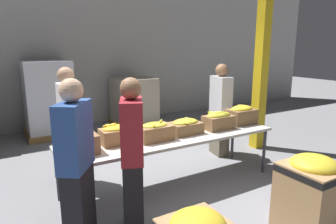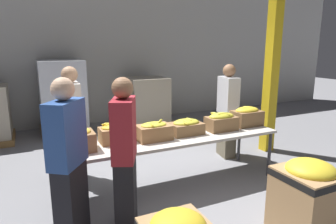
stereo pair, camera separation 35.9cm
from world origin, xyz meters
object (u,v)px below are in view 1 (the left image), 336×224
(banana_box_5, at_px, (241,114))
(volunteer_3, at_px, (70,128))
(banana_box_3, at_px, (185,126))
(pallet_stack_0, at_px, (49,99))
(sorting_table, at_px, (171,139))
(banana_box_4, at_px, (218,120))
(volunteer_2, at_px, (220,110))
(volunteer_1, at_px, (133,157))
(donation_bin_1, at_px, (311,191))
(support_pillar, at_px, (263,45))
(banana_box_1, at_px, (117,134))
(pallet_stack_2, at_px, (134,102))
(banana_box_0, at_px, (79,142))
(banana_box_2, at_px, (155,131))
(volunteer_0, at_px, (76,165))

(banana_box_5, bearing_deg, volunteer_3, 163.46)
(banana_box_3, height_order, banana_box_5, banana_box_5)
(banana_box_5, relative_size, pallet_stack_0, 0.27)
(sorting_table, height_order, banana_box_4, banana_box_4)
(volunteer_2, bearing_deg, banana_box_3, -51.25)
(volunteer_1, distance_m, donation_bin_1, 1.96)
(sorting_table, bearing_deg, support_pillar, 13.74)
(banana_box_5, xyz_separation_m, pallet_stack_0, (-2.40, 3.52, -0.07))
(banana_box_1, height_order, banana_box_5, banana_box_5)
(banana_box_3, distance_m, pallet_stack_0, 3.76)
(volunteer_3, bearing_deg, pallet_stack_2, 141.87)
(banana_box_5, xyz_separation_m, volunteer_3, (-2.56, 0.76, -0.05))
(banana_box_3, bearing_deg, volunteer_1, -149.01)
(banana_box_0, relative_size, banana_box_1, 0.96)
(banana_box_0, distance_m, volunteer_3, 0.82)
(banana_box_2, relative_size, banana_box_4, 1.00)
(banana_box_4, height_order, support_pillar, support_pillar)
(sorting_table, height_order, pallet_stack_0, pallet_stack_0)
(sorting_table, bearing_deg, banana_box_1, 174.76)
(banana_box_1, bearing_deg, donation_bin_1, -49.36)
(banana_box_0, xyz_separation_m, donation_bin_1, (2.03, -1.65, -0.43))
(sorting_table, height_order, support_pillar, support_pillar)
(volunteer_2, relative_size, support_pillar, 0.42)
(banana_box_3, bearing_deg, donation_bin_1, -73.48)
(banana_box_0, bearing_deg, pallet_stack_2, 56.89)
(volunteer_2, distance_m, support_pillar, 1.48)
(volunteer_3, bearing_deg, support_pillar, 88.44)
(support_pillar, xyz_separation_m, pallet_stack_0, (-3.40, 2.96, -1.17))
(banana_box_1, bearing_deg, banana_box_0, -166.65)
(banana_box_2, bearing_deg, support_pillar, 13.24)
(banana_box_4, bearing_deg, banana_box_1, 175.71)
(sorting_table, height_order, pallet_stack_2, pallet_stack_2)
(volunteer_3, bearing_deg, volunteer_1, 14.39)
(banana_box_3, relative_size, pallet_stack_0, 0.27)
(volunteer_2, bearing_deg, volunteer_3, -82.31)
(banana_box_0, height_order, donation_bin_1, banana_box_0)
(banana_box_5, bearing_deg, pallet_stack_0, 124.28)
(volunteer_0, distance_m, pallet_stack_0, 4.17)
(banana_box_3, bearing_deg, volunteer_3, 152.09)
(banana_box_2, height_order, volunteer_3, volunteer_3)
(banana_box_2, bearing_deg, volunteer_0, -154.18)
(sorting_table, relative_size, donation_bin_1, 3.61)
(volunteer_0, xyz_separation_m, volunteer_1, (0.58, -0.06, -0.01))
(banana_box_5, bearing_deg, banana_box_0, -178.73)
(banana_box_0, distance_m, volunteer_1, 0.75)
(volunteer_3, bearing_deg, sorting_table, 59.48)
(volunteer_1, relative_size, support_pillar, 0.42)
(volunteer_3, bearing_deg, banana_box_3, 63.73)
(banana_box_5, bearing_deg, pallet_stack_2, 97.00)
(sorting_table, height_order, volunteer_2, volunteer_2)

